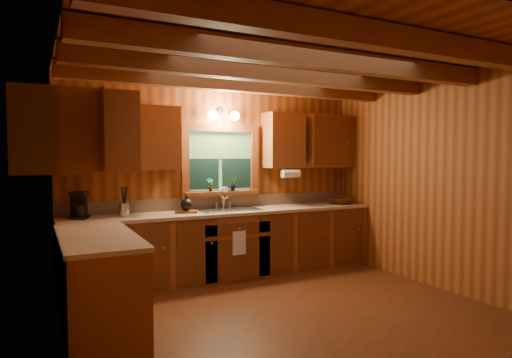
{
  "coord_description": "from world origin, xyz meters",
  "views": [
    {
      "loc": [
        -2.3,
        -3.68,
        1.61
      ],
      "look_at": [
        0.0,
        0.8,
        1.35
      ],
      "focal_mm": 30.66,
      "sensor_mm": 36.0,
      "label": 1
    }
  ],
  "objects": [
    {
      "name": "potted_plant_left",
      "position": [
        -0.18,
        1.8,
        1.23
      ],
      "size": [
        0.11,
        0.09,
        0.18
      ],
      "primitive_type": "imported",
      "rotation": [
        0.0,
        0.0,
        -0.25
      ],
      "color": "#5B2D13",
      "rests_on": "window_sill"
    },
    {
      "name": "countertop",
      "position": [
        -0.48,
        1.29,
        0.88
      ],
      "size": [
        4.2,
        2.24,
        0.04
      ],
      "color": "tan",
      "rests_on": "base_cabinets"
    },
    {
      "name": "window_sill",
      "position": [
        0.0,
        1.82,
        1.12
      ],
      "size": [
        1.06,
        0.14,
        0.04
      ],
      "primitive_type": "cube",
      "color": "brown",
      "rests_on": "room"
    },
    {
      "name": "wall_sconce",
      "position": [
        0.0,
        1.75,
        2.16
      ],
      "size": [
        0.45,
        0.21,
        0.17
      ],
      "color": "black",
      "rests_on": "room"
    },
    {
      "name": "potted_plant_right",
      "position": [
        0.15,
        1.78,
        1.23
      ],
      "size": [
        0.13,
        0.11,
        0.19
      ],
      "primitive_type": "imported",
      "rotation": [
        0.0,
        0.0,
        0.33
      ],
      "color": "#5B2D13",
      "rests_on": "window_sill"
    },
    {
      "name": "room",
      "position": [
        0.0,
        0.0,
        1.3
      ],
      "size": [
        4.2,
        4.2,
        4.2
      ],
      "color": "#562C15",
      "rests_on": "ground"
    },
    {
      "name": "base_cabinets",
      "position": [
        -0.49,
        1.28,
        0.43
      ],
      "size": [
        4.2,
        2.22,
        0.86
      ],
      "color": "brown",
      "rests_on": "ground"
    },
    {
      "name": "window",
      "position": [
        0.0,
        1.87,
        1.53
      ],
      "size": [
        1.12,
        0.08,
        1.0
      ],
      "color": "brown",
      "rests_on": "room"
    },
    {
      "name": "coffee_maker",
      "position": [
        -1.83,
        1.68,
        1.05
      ],
      "size": [
        0.17,
        0.22,
        0.31
      ],
      "rotation": [
        0.0,
        0.0,
        -0.43
      ],
      "color": "black",
      "rests_on": "countertop"
    },
    {
      "name": "backsplash",
      "position": [
        0.0,
        1.89,
        0.98
      ],
      "size": [
        4.2,
        0.02,
        0.16
      ],
      "primitive_type": "cube",
      "color": "tan",
      "rests_on": "room"
    },
    {
      "name": "dishwasher_panel",
      "position": [
        -1.47,
        0.68,
        0.43
      ],
      "size": [
        0.02,
        0.6,
        0.8
      ],
      "primitive_type": "cube",
      "color": "white",
      "rests_on": "base_cabinets"
    },
    {
      "name": "upper_cabinets",
      "position": [
        -0.56,
        1.42,
        1.84
      ],
      "size": [
        4.19,
        1.77,
        0.78
      ],
      "color": "brown",
      "rests_on": "room"
    },
    {
      "name": "cutting_board",
      "position": [
        -0.58,
        1.6,
        0.91
      ],
      "size": [
        0.33,
        0.28,
        0.02
      ],
      "primitive_type": "cube",
      "rotation": [
        0.0,
        0.0,
        -0.35
      ],
      "color": "#5B2D13",
      "rests_on": "countertop"
    },
    {
      "name": "ceiling_beams",
      "position": [
        0.0,
        0.0,
        2.49
      ],
      "size": [
        4.2,
        2.54,
        0.18
      ],
      "color": "brown",
      "rests_on": "room"
    },
    {
      "name": "teakettle",
      "position": [
        -0.58,
        1.6,
        1.0
      ],
      "size": [
        0.15,
        0.15,
        0.19
      ],
      "rotation": [
        0.0,
        0.0,
        -0.0
      ],
      "color": "black",
      "rests_on": "cutting_board"
    },
    {
      "name": "dish_towel",
      "position": [
        0.0,
        1.26,
        0.52
      ],
      "size": [
        0.18,
        0.01,
        0.3
      ],
      "primitive_type": "cube",
      "color": "white",
      "rests_on": "base_cabinets"
    },
    {
      "name": "utensil_crock",
      "position": [
        -1.34,
        1.66,
        0.99
      ],
      "size": [
        0.12,
        0.12,
        0.35
      ],
      "rotation": [
        0.0,
        0.0,
        -0.28
      ],
      "color": "silver",
      "rests_on": "countertop"
    },
    {
      "name": "sink",
      "position": [
        0.0,
        1.6,
        0.86
      ],
      "size": [
        0.82,
        0.48,
        0.43
      ],
      "color": "silver",
      "rests_on": "countertop"
    },
    {
      "name": "wicker_basket",
      "position": [
        1.79,
        1.52,
        0.95
      ],
      "size": [
        0.44,
        0.44,
        0.1
      ],
      "primitive_type": "imported",
      "rotation": [
        0.0,
        0.0,
        0.13
      ],
      "color": "#48230C",
      "rests_on": "countertop"
    },
    {
      "name": "paper_towel_roll",
      "position": [
        0.92,
        1.53,
        1.37
      ],
      "size": [
        0.27,
        0.11,
        0.11
      ],
      "primitive_type": "cylinder",
      "rotation": [
        0.0,
        1.57,
        0.0
      ],
      "color": "white",
      "rests_on": "upper_cabinets"
    }
  ]
}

